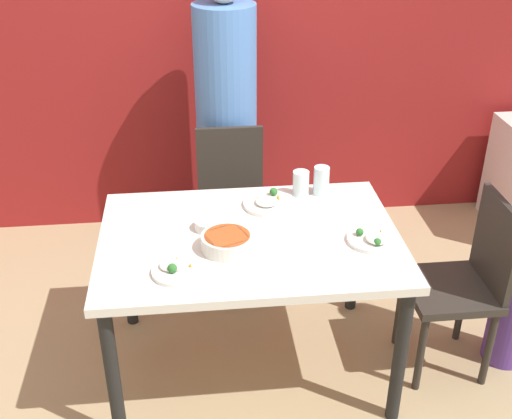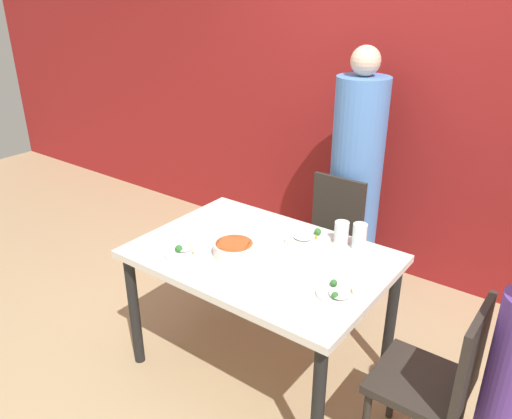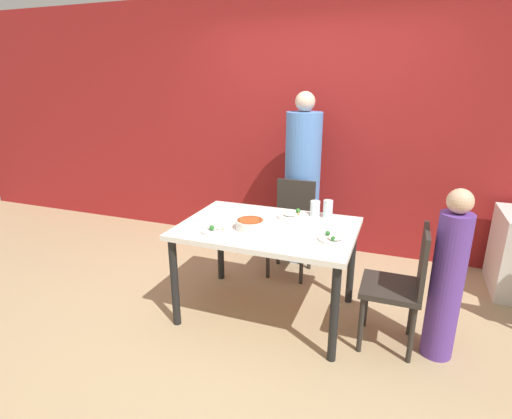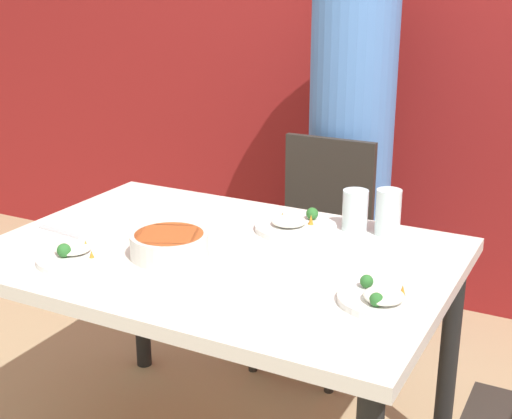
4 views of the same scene
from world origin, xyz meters
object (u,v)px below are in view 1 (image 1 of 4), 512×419
chair_adult_spot (232,202)px  plate_rice_adult (269,203)px  chair_child_spot (465,280)px  bowl_curry (227,242)px  person_adult (227,130)px  glass_water_tall (321,181)px

chair_adult_spot → plate_rice_adult: 0.62m
chair_child_spot → bowl_curry: size_ratio=4.04×
person_adult → glass_water_tall: 0.90m
person_adult → glass_water_tall: size_ratio=11.97×
bowl_curry → chair_child_spot: bearing=1.0°
chair_adult_spot → plate_rice_adult: (0.15, -0.54, 0.28)m
bowl_curry → plate_rice_adult: (0.23, 0.36, -0.02)m
bowl_curry → glass_water_tall: size_ratio=1.56×
person_adult → chair_child_spot: bearing=-50.1°
plate_rice_adult → glass_water_tall: bearing=19.6°
glass_water_tall → chair_adult_spot: bearing=133.4°
person_adult → plate_rice_adult: bearing=-80.6°
chair_adult_spot → glass_water_tall: 0.69m
bowl_curry → plate_rice_adult: bearing=57.9°
chair_adult_spot → bowl_curry: size_ratio=4.04×
person_adult → bowl_curry: size_ratio=7.69×
person_adult → plate_rice_adult: person_adult is taller
chair_adult_spot → glass_water_tall: (0.42, -0.44, 0.33)m
chair_child_spot → person_adult: person_adult is taller
plate_rice_adult → chair_adult_spot: bearing=105.3°
chair_child_spot → person_adult: size_ratio=0.53×
chair_adult_spot → chair_child_spot: bearing=-40.6°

